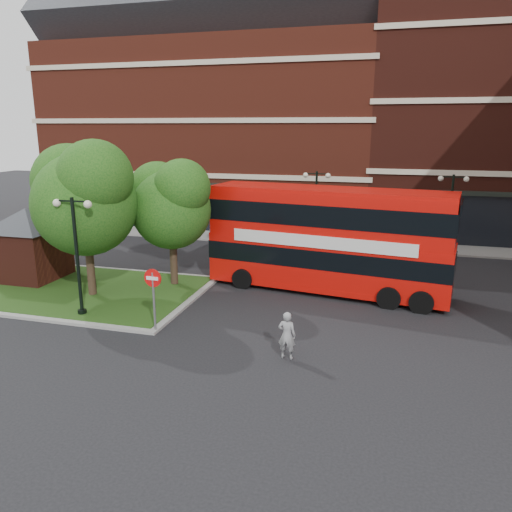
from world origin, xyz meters
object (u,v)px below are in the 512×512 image
(bus, at_px, (328,233))
(woman, at_px, (287,335))
(car_silver, at_px, (241,231))
(car_white, at_px, (342,235))

(bus, bearing_deg, woman, -84.04)
(bus, xyz_separation_m, car_silver, (-7.16, 9.21, -2.10))
(bus, bearing_deg, car_white, 99.98)
(bus, bearing_deg, car_silver, 136.14)
(car_silver, distance_m, car_white, 6.89)
(car_silver, bearing_deg, bus, -134.32)
(woman, distance_m, car_silver, 18.18)
(bus, height_order, car_white, bus)
(woman, distance_m, car_white, 17.31)
(woman, bearing_deg, car_silver, -64.75)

